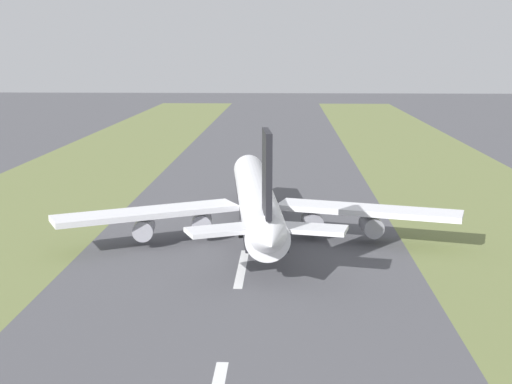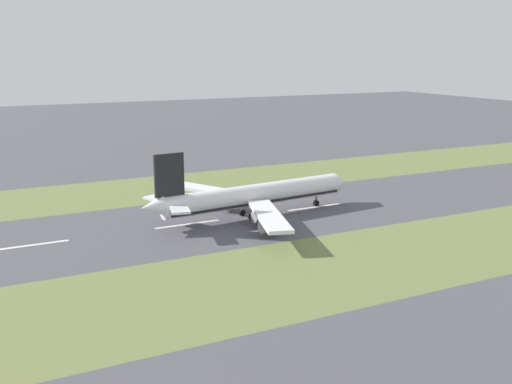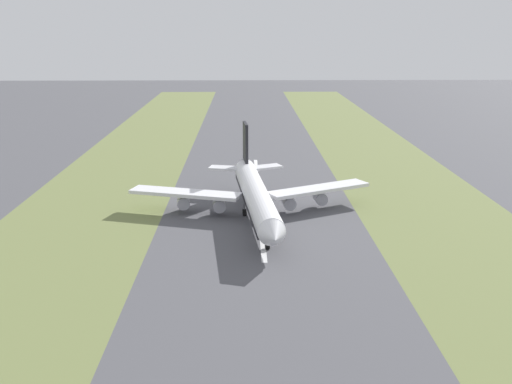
% 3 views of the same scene
% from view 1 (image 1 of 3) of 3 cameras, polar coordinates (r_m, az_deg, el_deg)
% --- Properties ---
extents(ground_plane, '(800.00, 800.00, 0.00)m').
position_cam_1_polar(ground_plane, '(116.00, -0.68, -3.84)').
color(ground_plane, '#4C4C51').
extents(centreline_dash_mid, '(1.20, 18.00, 0.01)m').
position_cam_1_polar(centreline_dash_mid, '(101.34, -1.14, -6.10)').
color(centreline_dash_mid, silver).
rests_on(centreline_dash_mid, ground).
extents(centreline_dash_far, '(1.20, 18.00, 0.01)m').
position_cam_1_polar(centreline_dash_far, '(139.97, -0.14, -1.20)').
color(centreline_dash_far, silver).
rests_on(centreline_dash_far, ground).
extents(airplane_main_jet, '(63.84, 67.22, 20.20)m').
position_cam_1_polar(airplane_main_jet, '(117.26, 0.05, -0.65)').
color(airplane_main_jet, white).
rests_on(airplane_main_jet, ground).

